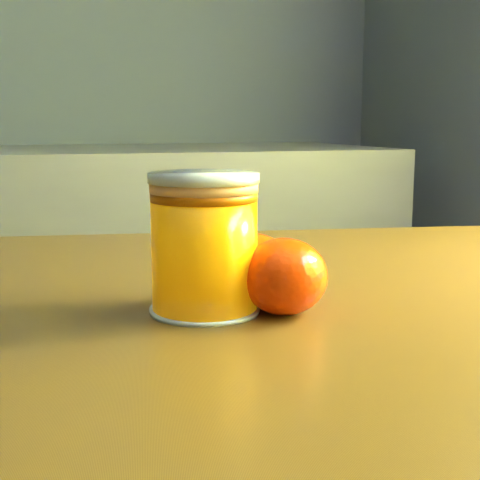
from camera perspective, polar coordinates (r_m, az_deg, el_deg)
name	(u,v)px	position (r m, az deg, el deg)	size (l,w,h in m)	color
table	(324,434)	(0.57, 7.16, -16.08)	(1.20, 0.93, 0.82)	brown
juice_glass	(204,244)	(0.51, -3.06, -0.34)	(0.08, 0.08, 0.10)	orange
orange_front	(253,268)	(0.54, 1.10, -2.44)	(0.06, 0.06, 0.06)	#FB3A05
orange_back	(267,276)	(0.53, 2.32, -3.12)	(0.06, 0.06, 0.05)	#FB3A05
orange_extra	(284,276)	(0.51, 3.78, -3.11)	(0.07, 0.07, 0.06)	#FB3A05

